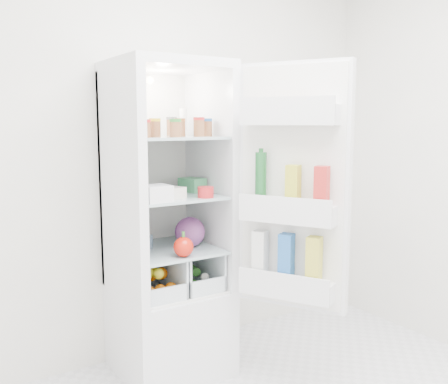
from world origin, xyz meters
TOP-DOWN VIEW (x-y plane):
  - room_walls at (0.00, 0.00)m, footprint 3.02×3.02m
  - refrigerator at (-0.20, 1.25)m, footprint 0.60×0.60m
  - shelf_low at (-0.20, 1.19)m, footprint 0.49×0.53m
  - shelf_mid at (-0.20, 1.19)m, footprint 0.49×0.53m
  - shelf_top at (-0.20, 1.19)m, footprint 0.49×0.53m
  - crisper_left at (-0.32, 1.19)m, footprint 0.23×0.46m
  - crisper_right at (-0.08, 1.19)m, footprint 0.23×0.46m
  - condiment_jars at (-0.21, 1.13)m, footprint 0.46×0.34m
  - squeeze_bottle at (-0.04, 1.30)m, footprint 0.06×0.06m
  - tub_white at (-0.37, 0.99)m, footprint 0.13×0.13m
  - tub_cream at (-0.25, 1.05)m, footprint 0.13×0.13m
  - tin_red at (-0.08, 0.98)m, footprint 0.09×0.09m
  - tub_green at (-0.03, 1.22)m, footprint 0.13×0.16m
  - red_cabbage at (-0.09, 1.15)m, footprint 0.17×0.17m
  - bell_pepper at (-0.23, 0.97)m, footprint 0.11×0.11m
  - mushroom_bowl at (-0.34, 1.29)m, footprint 0.15×0.15m
  - citrus_pile at (-0.32, 1.13)m, footprint 0.20×0.24m
  - veg_pile at (-0.07, 1.18)m, footprint 0.16×0.30m
  - fridge_door at (0.25, 0.65)m, footprint 0.42×0.56m

SIDE VIEW (x-z plane):
  - veg_pile at x=-0.07m, z-range 0.51..0.61m
  - citrus_pile at x=-0.32m, z-range 0.51..0.67m
  - crisper_left at x=-0.32m, z-range 0.50..0.72m
  - crisper_right at x=-0.08m, z-range 0.50..0.72m
  - refrigerator at x=-0.20m, z-range -0.23..1.57m
  - shelf_low at x=-0.20m, z-range 0.73..0.75m
  - mushroom_bowl at x=-0.34m, z-range 0.75..0.81m
  - bell_pepper at x=-0.23m, z-range 0.75..0.86m
  - red_cabbage at x=-0.09m, z-range 0.75..0.92m
  - shelf_mid at x=-0.20m, z-range 1.04..1.06m
  - tin_red at x=-0.08m, z-range 1.06..1.12m
  - tub_cream at x=-0.25m, z-range 1.06..1.12m
  - fridge_door at x=0.25m, z-range 0.44..1.74m
  - tub_green at x=-0.03m, z-range 1.06..1.14m
  - tub_white at x=-0.37m, z-range 1.06..1.14m
  - shelf_top at x=-0.20m, z-range 1.37..1.39m
  - condiment_jars at x=-0.21m, z-range 1.39..1.47m
  - squeeze_bottle at x=-0.04m, z-range 1.39..1.54m
  - room_walls at x=0.00m, z-range 0.29..2.90m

